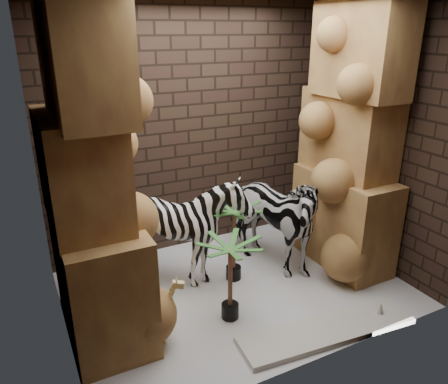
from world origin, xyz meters
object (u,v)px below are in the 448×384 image
palm_front (234,242)px  palm_back (230,280)px  zebra_right (269,210)px  surfboard (327,330)px  giraffe_toy (154,310)px  zebra_left (186,235)px

palm_front → palm_back: 0.71m
zebra_right → palm_back: 1.10m
zebra_right → surfboard: size_ratio=0.85×
giraffe_toy → surfboard: 1.62m
zebra_right → palm_front: size_ratio=1.60×
giraffe_toy → palm_back: 0.77m
zebra_left → palm_front: (0.49, -0.18, -0.12)m
palm_front → surfboard: palm_front is taller
zebra_left → giraffe_toy: (-0.64, -0.78, -0.25)m
palm_front → surfboard: 1.33m
zebra_left → palm_front: bearing=-26.0°
giraffe_toy → palm_front: 1.28m
palm_back → giraffe_toy: bearing=179.6°
zebra_left → surfboard: (0.83, -1.39, -0.55)m
zebra_right → palm_front: zebra_right is taller
zebra_right → palm_front: (-0.47, -0.04, -0.27)m
zebra_left → zebra_right: bearing=-13.8°
palm_back → surfboard: palm_back is taller
giraffe_toy → palm_back: palm_back is taller
zebra_right → surfboard: (-0.13, -1.26, -0.70)m
palm_back → zebra_left: bearing=99.0°
surfboard → zebra_right: bearing=89.4°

